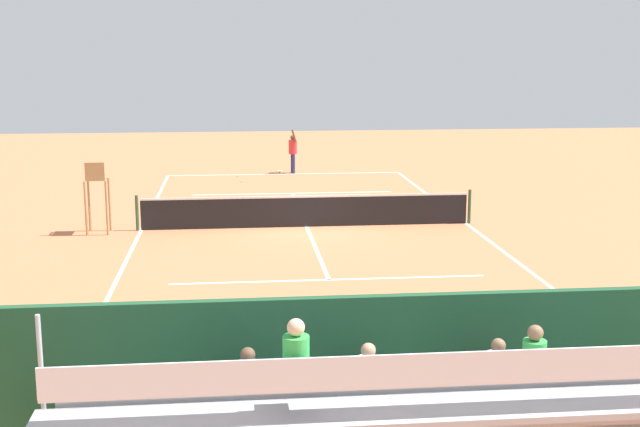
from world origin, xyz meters
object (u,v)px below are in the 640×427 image
Objects in this scene: bleacher_stand at (410,408)px; tennis_player at (293,150)px; umpire_chair at (97,190)px; courtside_bench at (538,367)px; tennis_racket at (280,171)px; tennis_ball_far at (242,181)px; equipment_bag at (443,397)px; tennis_net at (307,211)px; tennis_ball_near at (238,176)px.

tennis_player is (-0.41, -26.59, 0.11)m from bleacher_stand.
courtside_bench is at bearing 123.63° from umpire_chair.
bleacher_stand reaches higher than umpire_chair.
tennis_racket is 3.34m from tennis_ball_far.
umpire_chair is at bearing 60.33° from tennis_player.
equipment_bag is (1.52, 0.13, -0.38)m from courtside_bench.
tennis_net is 13.49m from courtside_bench.
tennis_ball_near is (-4.18, -10.84, -1.28)m from umpire_chair.
equipment_bag is at bearing 92.39° from tennis_racket.
bleacher_stand is 4.70× the size of tennis_player.
tennis_racket is (0.15, -11.83, -0.49)m from tennis_net.
equipment_bag is at bearing 97.03° from tennis_ball_far.
tennis_player is at bearing -163.30° from tennis_ball_near.
courtside_bench is at bearing 94.75° from tennis_player.
tennis_net is at bearing 90.72° from tennis_racket.
equipment_bag is 22.52m from tennis_ball_far.
tennis_ball_near is (2.41, 0.72, -0.98)m from tennis_player.
equipment_bag reaches higher than tennis_ball_near.
courtside_bench is at bearing 100.59° from tennis_ball_near.
tennis_player is 29.18× the size of tennis_ball_far.
tennis_net is 4.81× the size of umpire_chair.
tennis_racket is (0.13, -27.16, -0.89)m from bleacher_stand.
tennis_ball_near is at bearing -83.74° from tennis_ball_far.
equipment_bag is 24.68m from tennis_player.
umpire_chair is 3.73× the size of tennis_racket.
bleacher_stand is at bearing 89.91° from tennis_net.
umpire_chair is 14.95m from equipment_bag.
tennis_player reaches higher than equipment_bag.
tennis_net reaches higher than equipment_bag.
tennis_net is at bearing -79.64° from courtside_bench.
tennis_player reaches higher than tennis_ball_near.
equipment_bag is at bearing 93.86° from tennis_net.
courtside_bench reaches higher than tennis_ball_near.
tennis_ball_near is (2.93, -23.94, -0.15)m from equipment_bag.
equipment_bag is at bearing 96.98° from tennis_ball_near.
tennis_racket is 2.28m from tennis_ball_near.
umpire_chair reaches higher than courtside_bench.
tennis_player is at bearing -119.67° from umpire_chair.
umpire_chair is 13.31m from tennis_player.
tennis_player is (0.52, -24.66, 0.84)m from equipment_bag.
tennis_ball_far is (1.70, 2.88, 0.02)m from tennis_racket.
umpire_chair is at bearing -61.52° from equipment_bag.
tennis_ball_far is at bearing -78.33° from tennis_net.
umpire_chair reaches higher than tennis_ball_near.
tennis_net is 15.33m from bleacher_stand.
courtside_bench is at bearing 100.36° from tennis_net.
umpire_chair is at bearing 64.83° from tennis_ball_far.
bleacher_stand reaches higher than tennis_racket.
courtside_bench is 24.62m from tennis_player.
courtside_bench is 27.27× the size of tennis_ball_far.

